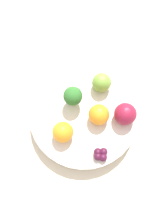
% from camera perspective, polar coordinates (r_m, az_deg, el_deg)
% --- Properties ---
extents(ground_plane, '(6.00, 6.00, 0.00)m').
position_cam_1_polar(ground_plane, '(0.59, -0.00, -2.04)').
color(ground_plane, gray).
extents(table_surface, '(1.20, 1.20, 0.02)m').
position_cam_1_polar(table_surface, '(0.58, -0.00, -1.78)').
color(table_surface, beige).
rests_on(table_surface, ground_plane).
extents(bowl, '(0.26, 0.26, 0.04)m').
position_cam_1_polar(bowl, '(0.55, -0.00, -0.94)').
color(bowl, silver).
rests_on(bowl, table_surface).
extents(broccoli, '(0.04, 0.04, 0.06)m').
position_cam_1_polar(broccoli, '(0.50, -3.31, 3.77)').
color(broccoli, '#99C17A').
rests_on(broccoli, bowl).
extents(apple_red, '(0.05, 0.05, 0.05)m').
position_cam_1_polar(apple_red, '(0.53, 4.62, 7.66)').
color(apple_red, olive).
rests_on(apple_red, bowl).
extents(apple_green, '(0.05, 0.05, 0.05)m').
position_cam_1_polar(apple_green, '(0.51, 10.72, -0.51)').
color(apple_green, maroon).
rests_on(apple_green, bowl).
extents(orange_front, '(0.05, 0.05, 0.05)m').
position_cam_1_polar(orange_front, '(0.49, -5.54, -5.25)').
color(orange_front, orange).
rests_on(orange_front, bowl).
extents(orange_back, '(0.05, 0.05, 0.05)m').
position_cam_1_polar(orange_back, '(0.50, 3.91, -0.68)').
color(orange_back, orange).
rests_on(orange_back, bowl).
extents(grape_cluster, '(0.04, 0.04, 0.02)m').
position_cam_1_polar(grape_cluster, '(0.50, 4.35, -10.99)').
color(grape_cluster, '#47142D').
rests_on(grape_cluster, bowl).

